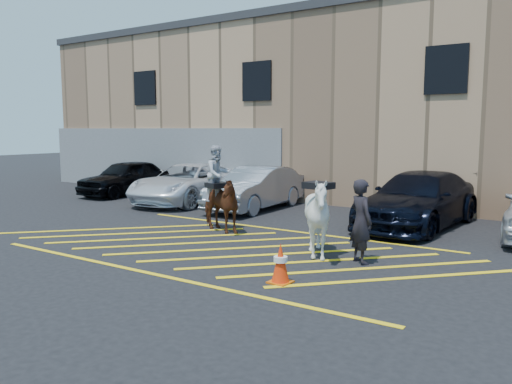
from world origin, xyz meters
The scene contains 11 objects.
ground centered at (0.00, 0.00, 0.00)m, with size 90.00×90.00×0.00m, color black.
car_black_suv centered at (-9.38, 5.12, 0.74)m, with size 1.74×4.32×1.47m, color black.
car_white_pickup centered at (-5.69, 4.81, 0.73)m, with size 2.43×5.26×1.46m, color white.
car_silver_sedan centered at (-2.67, 4.84, 0.74)m, with size 1.56×4.48×1.47m, color gray.
car_blue_suv centered at (2.89, 4.81, 0.77)m, with size 2.16×5.31×1.54m, color black.
handler centered at (2.96, 0.15, 0.88)m, with size 0.64×0.42×1.75m, color black.
warehouse centered at (-0.01, 11.99, 3.65)m, with size 32.42×10.20×7.30m.
hatching_zone centered at (0.00, -0.30, 0.01)m, with size 12.60×5.12×0.01m.
mounted_bay centered at (-1.47, 1.11, 0.94)m, with size 1.93×1.34×2.33m.
saddled_white centered at (2.03, 0.04, 0.89)m, with size 1.73×1.86×1.77m.
traffic_cone centered at (2.25, -1.94, 0.37)m, with size 0.41×0.41×0.73m.
Camera 1 is at (6.63, -9.52, 2.76)m, focal length 35.00 mm.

